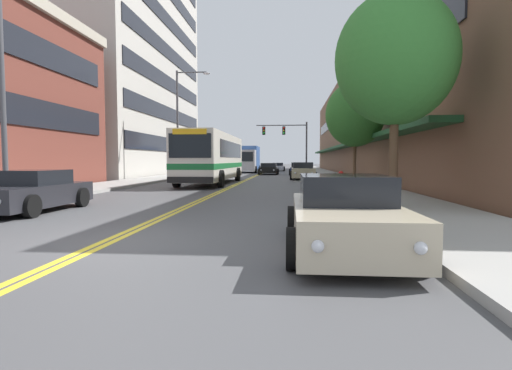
# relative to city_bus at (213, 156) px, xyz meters

# --- Properties ---
(ground_plane) EXTENTS (240.00, 240.00, 0.00)m
(ground_plane) POSITION_rel_city_bus_xyz_m (1.72, 17.95, -1.82)
(ground_plane) COLOR #4C4C4F
(sidewalk_left) EXTENTS (3.29, 106.00, 0.15)m
(sidewalk_left) POSITION_rel_city_bus_xyz_m (-5.42, 17.95, -1.74)
(sidewalk_left) COLOR #9E9B96
(sidewalk_left) RESTS_ON ground_plane
(sidewalk_right) EXTENTS (3.29, 106.00, 0.15)m
(sidewalk_right) POSITION_rel_city_bus_xyz_m (8.86, 17.95, -1.74)
(sidewalk_right) COLOR #9E9B96
(sidewalk_right) RESTS_ON ground_plane
(centre_line) EXTENTS (0.34, 106.00, 0.01)m
(centre_line) POSITION_rel_city_bus_xyz_m (1.72, 17.95, -1.81)
(centre_line) COLOR yellow
(centre_line) RESTS_ON ground_plane
(office_tower_left) EXTENTS (12.08, 25.11, 28.17)m
(office_tower_left) POSITION_rel_city_bus_xyz_m (-13.30, 14.43, 12.27)
(office_tower_left) COLOR #BCB7AD
(office_tower_left) RESTS_ON ground_plane
(storefront_row_right) EXTENTS (9.10, 68.00, 10.95)m
(storefront_row_right) POSITION_rel_city_bus_xyz_m (14.74, 17.95, 3.65)
(storefront_row_right) COLOR brown
(storefront_row_right) RESTS_ON ground_plane
(city_bus) EXTENTS (2.83, 11.82, 3.22)m
(city_bus) POSITION_rel_city_bus_xyz_m (0.00, 0.00, 0.00)
(city_bus) COLOR silver
(city_bus) RESTS_ON ground_plane
(car_charcoal_parked_left_near) EXTENTS (2.16, 4.33, 1.25)m
(car_charcoal_parked_left_near) POSITION_rel_city_bus_xyz_m (-2.72, -14.80, -1.23)
(car_charcoal_parked_left_near) COLOR #232328
(car_charcoal_parked_left_near) RESTS_ON ground_plane
(car_slate_blue_parked_left_far) EXTENTS (2.20, 4.69, 1.28)m
(car_slate_blue_parked_left_far) POSITION_rel_city_bus_xyz_m (-2.69, 13.51, -1.22)
(car_slate_blue_parked_left_far) COLOR #475675
(car_slate_blue_parked_left_far) RESTS_ON ground_plane
(car_champagne_parked_right_foreground) EXTENTS (1.97, 4.36, 1.29)m
(car_champagne_parked_right_foreground) POSITION_rel_city_bus_xyz_m (6.11, -19.25, -1.22)
(car_champagne_parked_right_foreground) COLOR beige
(car_champagne_parked_right_foreground) RESTS_ON ground_plane
(car_navy_parked_right_mid) EXTENTS (2.07, 4.17, 1.31)m
(car_navy_parked_right_mid) POSITION_rel_city_bus_xyz_m (6.03, 16.29, -1.21)
(car_navy_parked_right_mid) COLOR #19234C
(car_navy_parked_right_mid) RESTS_ON ground_plane
(car_beige_parked_right_far) EXTENTS (2.10, 4.39, 1.38)m
(car_beige_parked_right_far) POSITION_rel_city_bus_xyz_m (6.16, 6.46, -1.18)
(car_beige_parked_right_far) COLOR #BCAD89
(car_beige_parked_right_far) RESTS_ON ground_plane
(car_black_moving_lead) EXTENTS (2.16, 4.26, 1.24)m
(car_black_moving_lead) POSITION_rel_city_bus_xyz_m (2.77, 17.35, -1.23)
(car_black_moving_lead) COLOR black
(car_black_moving_lead) RESTS_ON ground_plane
(car_silver_moving_second) EXTENTS (2.04, 4.50, 1.18)m
(car_silver_moving_second) POSITION_rel_city_bus_xyz_m (3.31, 31.46, -1.26)
(car_silver_moving_second) COLOR #B7B7BC
(car_silver_moving_second) RESTS_ON ground_plane
(box_truck) EXTENTS (2.81, 7.59, 3.30)m
(box_truck) POSITION_rel_city_bus_xyz_m (-0.25, 23.96, -0.12)
(box_truck) COLOR #B7B7BC
(box_truck) RESTS_ON ground_plane
(traffic_signal_mast) EXTENTS (5.72, 0.38, 5.81)m
(traffic_signal_mast) POSITION_rel_city_bus_xyz_m (4.90, 18.91, 2.33)
(traffic_signal_mast) COLOR #47474C
(traffic_signal_mast) RESTS_ON ground_plane
(street_lamp_left_near) EXTENTS (2.19, 0.28, 7.58)m
(street_lamp_left_near) POSITION_rel_city_bus_xyz_m (-3.28, -14.62, 2.70)
(street_lamp_left_near) COLOR #47474C
(street_lamp_left_near) RESTS_ON ground_plane
(street_lamp_left_far) EXTENTS (2.68, 0.28, 8.42)m
(street_lamp_left_far) POSITION_rel_city_bus_xyz_m (-3.21, 4.27, 3.20)
(street_lamp_left_far) COLOR #47474C
(street_lamp_left_far) RESTS_ON ground_plane
(street_tree_right_near) EXTENTS (3.59, 3.59, 6.41)m
(street_tree_right_near) POSITION_rel_city_bus_xyz_m (8.29, -13.71, 2.76)
(street_tree_right_near) COLOR brown
(street_tree_right_near) RESTS_ON sidewalk_right
(street_tree_right_mid) EXTENTS (3.38, 3.38, 5.89)m
(street_tree_right_mid) POSITION_rel_city_bus_xyz_m (8.85, -2.70, 2.36)
(street_tree_right_mid) COLOR brown
(street_tree_right_mid) RESTS_ON sidewalk_right
(fire_hydrant) EXTENTS (0.35, 0.27, 0.87)m
(fire_hydrant) POSITION_rel_city_bus_xyz_m (7.67, -6.07, -1.24)
(fire_hydrant) COLOR red
(fire_hydrant) RESTS_ON sidewalk_right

